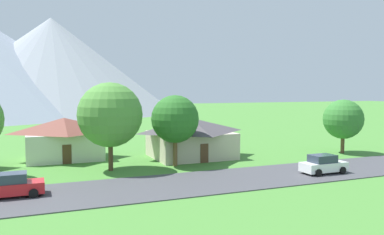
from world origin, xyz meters
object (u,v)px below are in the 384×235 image
(house_right_center, at_px, (191,137))
(tree_left_of_center, at_px, (175,119))
(tree_near_left, at_px, (343,119))
(tree_near_right, at_px, (110,115))
(house_leftmost, at_px, (64,138))
(parked_car_white_west_end, at_px, (323,164))
(parked_car_red_mid_west, at_px, (12,186))

(house_right_center, xyz_separation_m, tree_left_of_center, (-3.40, -4.17, 2.40))
(tree_near_left, height_order, tree_near_right, tree_near_right)
(house_leftmost, bearing_deg, tree_left_of_center, -40.05)
(tree_near_right, bearing_deg, tree_near_left, -0.57)
(tree_near_left, height_order, parked_car_white_west_end, tree_near_left)
(tree_left_of_center, bearing_deg, parked_car_white_west_end, -37.67)
(tree_near_right, distance_m, parked_car_white_west_end, 20.10)
(tree_near_left, bearing_deg, house_leftmost, 164.99)
(tree_near_right, height_order, parked_car_red_mid_west, tree_near_right)
(tree_near_left, bearing_deg, tree_left_of_center, 179.85)
(house_right_center, height_order, tree_near_right, tree_near_right)
(tree_left_of_center, height_order, tree_near_right, tree_near_right)
(house_right_center, height_order, parked_car_red_mid_west, house_right_center)
(tree_near_left, height_order, tree_left_of_center, tree_left_of_center)
(parked_car_white_west_end, xyz_separation_m, parked_car_red_mid_west, (-25.74, 2.11, 0.00))
(tree_near_left, bearing_deg, parked_car_white_west_end, -140.17)
(tree_near_left, bearing_deg, tree_near_right, 179.43)
(tree_near_right, xyz_separation_m, parked_car_red_mid_west, (-8.23, -6.71, -4.41))
(tree_near_right, distance_m, parked_car_red_mid_west, 11.49)
(tree_left_of_center, xyz_separation_m, tree_near_right, (-6.38, 0.22, 0.57))
(house_leftmost, distance_m, tree_left_of_center, 13.16)
(parked_car_white_west_end, bearing_deg, tree_near_right, 153.28)
(tree_left_of_center, xyz_separation_m, parked_car_white_west_end, (11.14, -8.60, -3.83))
(house_right_center, bearing_deg, parked_car_white_west_end, -58.81)
(parked_car_red_mid_west, bearing_deg, house_right_center, 30.61)
(tree_near_left, height_order, parked_car_red_mid_west, tree_near_left)
(tree_near_left, xyz_separation_m, tree_near_right, (-27.76, 0.28, 1.19))
(parked_car_red_mid_west, bearing_deg, tree_near_left, 10.13)
(tree_near_right, bearing_deg, house_right_center, 21.98)
(tree_near_left, relative_size, parked_car_red_mid_west, 1.53)
(tree_near_right, xyz_separation_m, parked_car_white_west_end, (17.52, -8.82, -4.41))
(house_right_center, relative_size, tree_near_left, 1.43)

